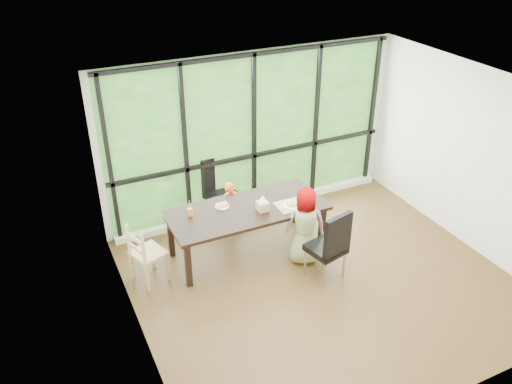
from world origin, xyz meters
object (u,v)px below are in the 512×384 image
(plate_near, at_px, (292,205))
(tissue_box, at_px, (262,206))
(chair_interior_leather, at_px, (326,244))
(child_older, at_px, (306,225))
(plate_far, at_px, (222,206))
(child_toddler, at_px, (231,208))
(chair_window_leather, at_px, (222,191))
(chair_end_beech, at_px, (148,253))
(orange_cup, at_px, (190,212))
(dining_table, at_px, (247,230))
(green_cup, at_px, (311,200))

(plate_near, relative_size, tissue_box, 1.58)
(chair_interior_leather, height_order, plate_near, chair_interior_leather)
(child_older, xyz_separation_m, plate_far, (-0.98, 0.75, 0.16))
(child_toddler, relative_size, tissue_box, 5.60)
(chair_window_leather, height_order, chair_interior_leather, same)
(chair_end_beech, distance_m, child_older, 2.24)
(chair_window_leather, bearing_deg, chair_end_beech, -164.92)
(chair_window_leather, xyz_separation_m, tissue_box, (0.18, -1.12, 0.28))
(child_toddler, xyz_separation_m, tissue_box, (0.18, -0.73, 0.38))
(plate_far, relative_size, tissue_box, 1.35)
(child_older, height_order, tissue_box, child_older)
(plate_near, distance_m, tissue_box, 0.45)
(child_older, bearing_deg, orange_cup, -5.07)
(dining_table, distance_m, tissue_box, 0.50)
(dining_table, bearing_deg, plate_near, -18.81)
(tissue_box, bearing_deg, child_older, -39.80)
(dining_table, bearing_deg, child_older, -39.05)
(chair_window_leather, height_order, green_cup, chair_window_leather)
(dining_table, bearing_deg, tissue_box, -36.96)
(child_toddler, relative_size, green_cup, 8.31)
(chair_interior_leather, height_order, green_cup, chair_interior_leather)
(tissue_box, bearing_deg, child_toddler, 104.16)
(plate_far, distance_m, tissue_box, 0.59)
(chair_window_leather, distance_m, child_toddler, 0.40)
(chair_end_beech, bearing_deg, child_toddler, -86.57)
(orange_cup, relative_size, tissue_box, 0.71)
(chair_window_leather, bearing_deg, plate_near, -81.27)
(child_toddler, bearing_deg, orange_cup, -164.00)
(green_cup, bearing_deg, plate_far, 159.14)
(chair_window_leather, relative_size, chair_end_beech, 1.20)
(dining_table, height_order, green_cup, green_cup)
(dining_table, relative_size, child_older, 1.94)
(child_older, xyz_separation_m, tissue_box, (-0.50, 0.41, 0.22))
(orange_cup, bearing_deg, chair_end_beech, -163.62)
(dining_table, xyz_separation_m, child_toddler, (-0.00, 0.59, 0.06))
(plate_far, xyz_separation_m, green_cup, (1.22, -0.47, 0.05))
(child_older, bearing_deg, chair_end_beech, 7.53)
(chair_end_beech, bearing_deg, orange_cup, -92.83)
(child_toddler, bearing_deg, green_cup, -54.78)
(plate_near, height_order, orange_cup, orange_cup)
(orange_cup, bearing_deg, chair_window_leather, 44.94)
(chair_end_beech, relative_size, green_cup, 8.58)
(chair_end_beech, height_order, green_cup, chair_end_beech)
(dining_table, xyz_separation_m, plate_near, (0.63, -0.21, 0.38))
(plate_far, height_order, tissue_box, tissue_box)
(chair_window_leather, bearing_deg, plate_far, -130.37)
(plate_near, bearing_deg, chair_end_beech, 175.07)
(chair_interior_leather, distance_m, chair_end_beech, 2.43)
(plate_far, bearing_deg, child_toddler, 52.55)
(dining_table, bearing_deg, chair_interior_leather, -53.73)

